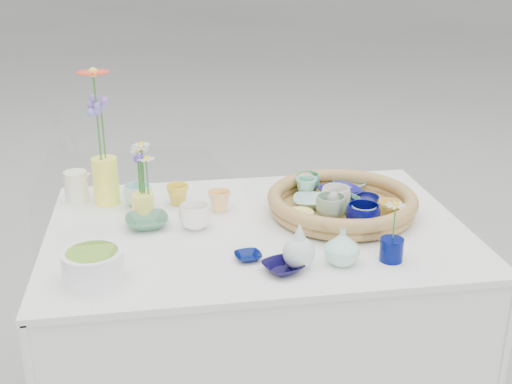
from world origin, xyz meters
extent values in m
imported|color=navy|center=(0.30, 0.15, 0.80)|extent=(0.17, 0.17, 0.03)
imported|color=#0C0F4C|center=(0.36, 0.07, 0.80)|extent=(0.09, 0.09, 0.03)
imported|color=gold|center=(0.39, -0.06, 0.82)|extent=(0.08, 0.08, 0.06)
imported|color=#53956C|center=(0.28, 0.05, 0.80)|extent=(0.12, 0.12, 0.04)
imported|color=gray|center=(0.23, -0.02, 0.82)|extent=(0.10, 0.10, 0.07)
imported|color=#98C8B7|center=(0.19, 0.09, 0.80)|extent=(0.14, 0.14, 0.03)
imported|color=#97D1B6|center=(0.19, 0.17, 0.82)|extent=(0.08, 0.08, 0.07)
imported|color=white|center=(0.26, 0.05, 0.82)|extent=(0.11, 0.11, 0.07)
imported|color=#84CDF7|center=(0.36, 0.22, 0.80)|extent=(0.12, 0.12, 0.03)
imported|color=#030343|center=(0.30, -0.11, 0.82)|extent=(0.13, 0.13, 0.08)
imported|color=#FFFB94|center=(0.13, -0.01, 0.80)|extent=(0.11, 0.11, 0.03)
imported|color=#91C0AB|center=(0.31, -0.08, 0.82)|extent=(0.11, 0.11, 0.07)
imported|color=#429B74|center=(0.21, 0.22, 0.81)|extent=(0.10, 0.10, 0.06)
imported|color=yellow|center=(-0.23, 0.22, 0.80)|extent=(0.09, 0.09, 0.07)
imported|color=#FFC771|center=(-0.10, 0.14, 0.80)|extent=(0.09, 0.09, 0.07)
imported|color=#407256|center=(-0.33, 0.05, 0.78)|extent=(0.14, 0.14, 0.03)
imported|color=white|center=(-0.19, 0.02, 0.80)|extent=(0.12, 0.12, 0.08)
imported|color=#000C44|center=(-0.06, -0.21, 0.77)|extent=(0.08, 0.08, 0.02)
imported|color=#B1E4DA|center=(-0.36, 0.23, 0.80)|extent=(0.11, 0.11, 0.07)
imported|color=black|center=(0.02, -0.29, 0.78)|extent=(0.13, 0.13, 0.03)
imported|color=#A4DEC5|center=(0.19, -0.27, 0.82)|extent=(0.10, 0.10, 0.10)
cylinder|color=#00094F|center=(0.32, -0.28, 0.80)|extent=(0.08, 0.08, 0.06)
cylinder|color=#FAFC4B|center=(-0.46, 0.26, 0.84)|extent=(0.11, 0.11, 0.16)
cylinder|color=#FFEE5A|center=(-0.34, 0.13, 0.80)|extent=(0.08, 0.08, 0.08)
camera|label=1|loc=(-0.28, -1.76, 1.57)|focal=45.00mm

